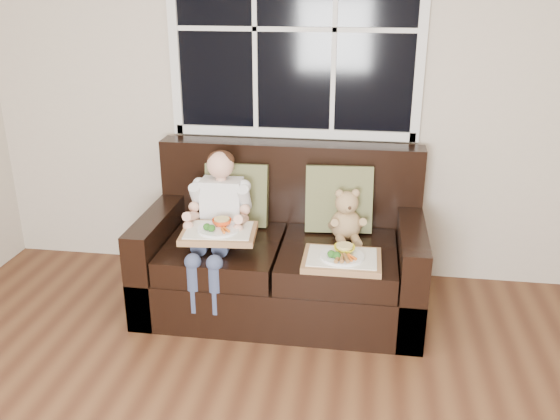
% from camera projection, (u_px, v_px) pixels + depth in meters
% --- Properties ---
extents(room_walls, '(4.52, 5.02, 2.71)m').
position_uv_depth(room_walls, '(229.00, 132.00, 1.38)').
color(room_walls, '#BDAE9D').
rests_on(room_walls, ground).
extents(window_back, '(1.62, 0.04, 1.37)m').
position_uv_depth(window_back, '(295.00, 29.00, 3.68)').
color(window_back, black).
rests_on(window_back, room_walls).
extents(loveseat, '(1.70, 0.92, 0.96)m').
position_uv_depth(loveseat, '(283.00, 256.00, 3.73)').
color(loveseat, black).
rests_on(loveseat, ground).
extents(pillow_left, '(0.41, 0.20, 0.41)m').
position_uv_depth(pillow_left, '(237.00, 195.00, 3.79)').
color(pillow_left, '#666941').
rests_on(pillow_left, loveseat).
extents(pillow_right, '(0.43, 0.22, 0.43)m').
position_uv_depth(pillow_right, '(339.00, 199.00, 3.70)').
color(pillow_right, '#666941').
rests_on(pillow_right, loveseat).
extents(child, '(0.36, 0.59, 0.82)m').
position_uv_depth(child, '(218.00, 212.00, 3.56)').
color(child, silver).
rests_on(child, loveseat).
extents(teddy_bear, '(0.22, 0.27, 0.33)m').
position_uv_depth(teddy_bear, '(346.00, 219.00, 3.59)').
color(teddy_bear, tan).
rests_on(teddy_bear, loveseat).
extents(tray_left, '(0.45, 0.36, 0.10)m').
position_uv_depth(tray_left, '(219.00, 231.00, 3.42)').
color(tray_left, '#A06748').
rests_on(tray_left, child).
extents(tray_right, '(0.44, 0.33, 0.10)m').
position_uv_depth(tray_right, '(342.00, 259.00, 3.31)').
color(tray_right, '#A06748').
rests_on(tray_right, loveseat).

